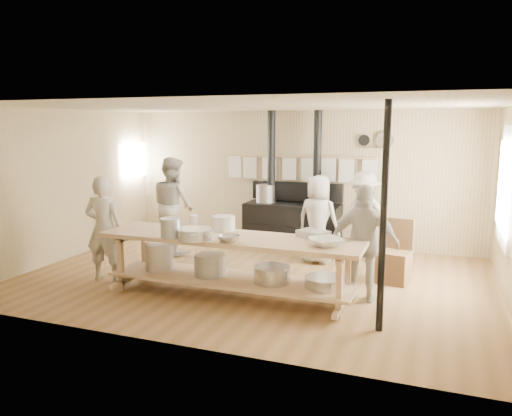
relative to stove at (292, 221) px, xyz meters
The scene contains 24 objects.
ground 2.18m from the stove, 89.82° to the right, with size 7.00×7.00×0.00m, color brown.
room_shell 2.39m from the stove, 89.82° to the right, with size 7.00×7.00×7.00m.
window_right 3.92m from the stove, 23.58° to the right, with size 0.09×1.50×1.65m.
left_opening 3.61m from the stove, behind, with size 0.00×0.90×0.90m.
stove is the anchor object (origin of this frame).
towel_rail 1.07m from the stove, 88.68° to the left, with size 3.00×0.04×0.47m.
back_wall_shelf 2.11m from the stove, 12.13° to the left, with size 0.63×0.14×0.32m.
prep_table 3.02m from the stove, 90.04° to the right, with size 3.60×0.90×0.85m.
support_post 4.11m from the stove, 59.33° to the right, with size 0.08×0.08×2.60m, color black.
cook_far_left 3.63m from the stove, 124.64° to the right, with size 0.58×0.38×1.59m, color beige.
cook_left 2.28m from the stove, 149.16° to the right, with size 0.86×0.67×1.76m, color beige.
cook_center 1.19m from the stove, 52.11° to the right, with size 0.74×0.48×1.51m, color beige.
cook_right 3.08m from the stove, 55.78° to the right, with size 0.92×0.38×1.57m, color beige.
cook_by_window 1.51m from the stove, 18.79° to the right, with size 1.00×0.57×1.55m, color beige.
chair 2.57m from the stove, 37.17° to the right, with size 0.51×0.51×0.94m.
bowl_white_a 3.39m from the stove, 95.81° to the right, with size 0.42×0.42×0.10m, color white.
bowl_steel_a 3.39m from the stove, 96.60° to the right, with size 0.33×0.33×0.10m, color silver.
bowl_white_b 3.41m from the stove, 66.67° to the right, with size 0.41×0.41×0.10m, color white.
bowl_steel_b 3.37m from the stove, 87.75° to the right, with size 0.29×0.29×0.09m, color silver.
roasting_pan 2.92m from the stove, 68.22° to the right, with size 0.40×0.27×0.09m, color #B2B2B7.
mixing_bowl_large 3.39m from the stove, 95.95° to the right, with size 0.45×0.45×0.14m, color silver.
bucket_galv 3.45m from the stove, 101.83° to the right, with size 0.28×0.28×0.26m, color gray.
deep_bowl_enamel 2.73m from the stove, 94.88° to the right, with size 0.33×0.33×0.20m, color white.
pitcher 2.81m from the stove, 104.88° to the right, with size 0.12×0.12×0.19m, color white.
Camera 1 is at (2.62, -6.91, 2.32)m, focal length 35.00 mm.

